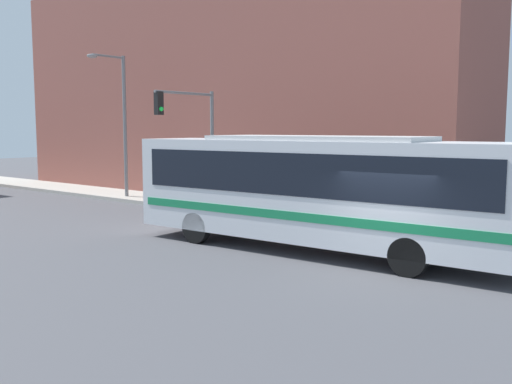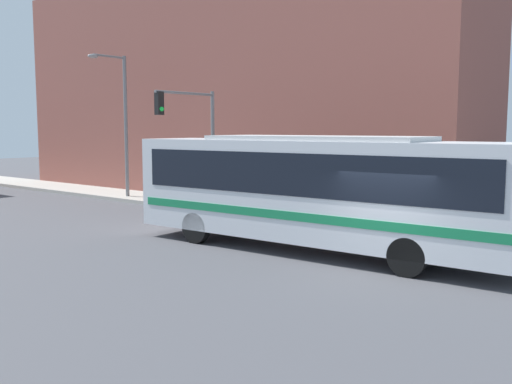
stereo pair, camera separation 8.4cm
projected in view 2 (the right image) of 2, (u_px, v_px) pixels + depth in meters
ground_plane at (385, 274)px, 14.08m from camera, size 120.00×120.00×0.00m
sidewalk at (99, 192)px, 31.17m from camera, size 2.80×70.00×0.18m
building_facade at (224, 86)px, 30.62m from camera, size 6.00×27.47×11.66m
city_bus at (315, 186)px, 16.35m from camera, size 2.99×11.85×3.36m
fire_hydrant at (357, 214)px, 20.23m from camera, size 0.28×0.37×0.78m
traffic_light_pole at (193, 128)px, 23.61m from camera, size 3.28×0.35×4.97m
parking_meter at (217, 187)px, 24.46m from camera, size 0.14×0.14×1.33m
street_lamp at (121, 114)px, 28.09m from camera, size 2.18×0.28×6.93m
pedestrian_near_corner at (328, 193)px, 21.99m from camera, size 0.34×0.34×1.80m
pedestrian_mid_block at (284, 187)px, 23.84m from camera, size 0.34×0.34×1.86m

